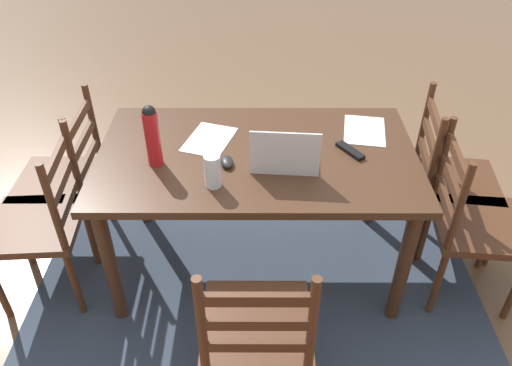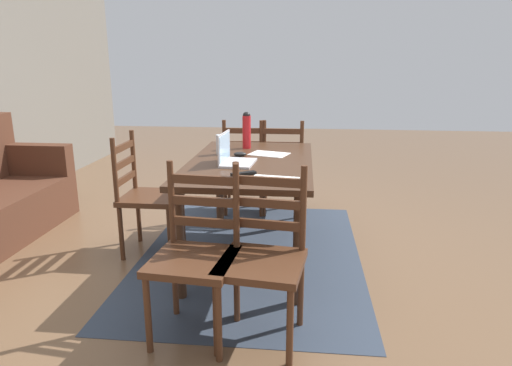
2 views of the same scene
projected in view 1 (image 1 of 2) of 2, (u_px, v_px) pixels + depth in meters
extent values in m
plane|color=brown|center=(256.00, 262.00, 2.93)|extent=(14.00, 14.00, 0.00)
cube|color=#333D4C|center=(256.00, 261.00, 2.93)|extent=(2.42, 1.70, 0.01)
cube|color=#422819|center=(256.00, 156.00, 2.48)|extent=(1.57, 0.91, 0.04)
cylinder|color=#422819|center=(374.00, 174.00, 3.01)|extent=(0.07, 0.07, 0.73)
cylinder|color=#422819|center=(139.00, 174.00, 3.01)|extent=(0.07, 0.07, 0.73)
cylinder|color=#422819|center=(402.00, 266.00, 2.41)|extent=(0.07, 0.07, 0.73)
cylinder|color=#422819|center=(109.00, 265.00, 2.41)|extent=(0.07, 0.07, 0.73)
cube|color=#4C2B19|center=(34.00, 225.00, 2.52)|extent=(0.47, 0.47, 0.04)
cylinder|color=#4C2B19|center=(20.00, 235.00, 2.80)|extent=(0.04, 0.04, 0.43)
cylinder|color=#4C2B19|center=(74.00, 284.00, 2.52)|extent=(0.04, 0.04, 0.43)
cylinder|color=#4C2B19|center=(89.00, 232.00, 2.82)|extent=(0.04, 0.04, 0.43)
cylinder|color=#4C2B19|center=(52.00, 210.00, 2.22)|extent=(0.04, 0.04, 0.50)
cylinder|color=#4C2B19|center=(72.00, 161.00, 2.53)|extent=(0.04, 0.04, 0.50)
cube|color=#4C2B19|center=(68.00, 200.00, 2.44)|extent=(0.05, 0.36, 0.05)
cube|color=#4C2B19|center=(62.00, 180.00, 2.36)|extent=(0.05, 0.36, 0.05)
cube|color=#4C2B19|center=(55.00, 158.00, 2.28)|extent=(0.05, 0.36, 0.05)
cube|color=#4C2B19|center=(455.00, 182.00, 2.80)|extent=(0.49, 0.49, 0.04)
cylinder|color=#4C2B19|center=(472.00, 196.00, 3.07)|extent=(0.04, 0.04, 0.43)
cylinder|color=#4C2B19|center=(487.00, 239.00, 2.77)|extent=(0.04, 0.04, 0.43)
cylinder|color=#4C2B19|center=(409.00, 191.00, 3.11)|extent=(0.04, 0.04, 0.43)
cylinder|color=#4C2B19|center=(417.00, 233.00, 2.81)|extent=(0.04, 0.04, 0.43)
cylinder|color=#4C2B19|center=(423.00, 124.00, 2.82)|extent=(0.04, 0.04, 0.50)
cylinder|color=#4C2B19|center=(433.00, 162.00, 2.52)|extent=(0.04, 0.04, 0.50)
cube|color=#4C2B19|center=(424.00, 157.00, 2.73)|extent=(0.07, 0.36, 0.05)
cube|color=#4C2B19|center=(429.00, 138.00, 2.66)|extent=(0.07, 0.36, 0.05)
cube|color=#4C2B19|center=(434.00, 117.00, 2.58)|extent=(0.07, 0.36, 0.05)
cube|color=#4C2B19|center=(478.00, 226.00, 2.51)|extent=(0.48, 0.48, 0.04)
cylinder|color=#4C2B19|center=(493.00, 237.00, 2.79)|extent=(0.04, 0.04, 0.43)
cylinder|color=#4C2B19|center=(424.00, 232.00, 2.82)|extent=(0.04, 0.04, 0.43)
cylinder|color=#4C2B19|center=(436.00, 283.00, 2.52)|extent=(0.04, 0.04, 0.43)
cylinder|color=#4C2B19|center=(441.00, 161.00, 2.53)|extent=(0.04, 0.04, 0.50)
cylinder|color=#4C2B19|center=(458.00, 209.00, 2.23)|extent=(0.04, 0.04, 0.50)
cube|color=#4C2B19|center=(444.00, 200.00, 2.44)|extent=(0.06, 0.36, 0.05)
cube|color=#4C2B19|center=(450.00, 179.00, 2.36)|extent=(0.06, 0.36, 0.05)
cube|color=#4C2B19|center=(457.00, 158.00, 2.29)|extent=(0.06, 0.36, 0.05)
cube|color=#4C2B19|center=(256.00, 325.00, 2.03)|extent=(0.44, 0.44, 0.04)
cylinder|color=#4C2B19|center=(215.00, 323.00, 2.33)|extent=(0.04, 0.04, 0.43)
cylinder|color=#4C2B19|center=(297.00, 323.00, 2.33)|extent=(0.04, 0.04, 0.43)
cylinder|color=#4C2B19|center=(200.00, 328.00, 1.72)|extent=(0.04, 0.04, 0.50)
cylinder|color=#4C2B19|center=(310.00, 328.00, 1.72)|extent=(0.04, 0.04, 0.50)
cube|color=#4C2B19|center=(255.00, 345.00, 1.78)|extent=(0.36, 0.02, 0.05)
cube|color=#4C2B19|center=(255.00, 324.00, 1.71)|extent=(0.36, 0.02, 0.05)
cube|color=#4C2B19|center=(255.00, 300.00, 1.63)|extent=(0.36, 0.02, 0.05)
cube|color=#4C2B19|center=(57.00, 181.00, 2.81)|extent=(0.44, 0.44, 0.04)
cylinder|color=#4C2B19|center=(22.00, 235.00, 2.80)|extent=(0.04, 0.04, 0.43)
cylinder|color=#4C2B19|center=(45.00, 193.00, 3.10)|extent=(0.04, 0.04, 0.43)
cylinder|color=#4C2B19|center=(90.00, 235.00, 2.80)|extent=(0.04, 0.04, 0.43)
cylinder|color=#4C2B19|center=(106.00, 193.00, 3.10)|extent=(0.04, 0.04, 0.43)
cylinder|color=#4C2B19|center=(73.00, 164.00, 2.50)|extent=(0.04, 0.04, 0.50)
cylinder|color=#4C2B19|center=(93.00, 125.00, 2.81)|extent=(0.04, 0.04, 0.50)
cube|color=#4C2B19|center=(87.00, 159.00, 2.72)|extent=(0.03, 0.36, 0.05)
cube|color=#4C2B19|center=(82.00, 140.00, 2.64)|extent=(0.03, 0.36, 0.05)
cube|color=#4C2B19|center=(77.00, 119.00, 2.56)|extent=(0.03, 0.36, 0.05)
cube|color=silver|center=(284.00, 160.00, 2.40)|extent=(0.34, 0.24, 0.02)
cube|color=silver|center=(284.00, 153.00, 2.25)|extent=(0.32, 0.03, 0.21)
cube|color=#A5CCEA|center=(284.00, 152.00, 2.26)|extent=(0.30, 0.03, 0.19)
cylinder|color=red|center=(152.00, 139.00, 2.31)|extent=(0.07, 0.07, 0.28)
sphere|color=black|center=(148.00, 112.00, 2.23)|extent=(0.06, 0.06, 0.06)
cylinder|color=silver|center=(211.00, 171.00, 2.21)|extent=(0.07, 0.07, 0.16)
ellipsoid|color=black|center=(226.00, 162.00, 2.38)|extent=(0.08, 0.11, 0.03)
cube|color=black|center=(349.00, 151.00, 2.47)|extent=(0.13, 0.17, 0.02)
cube|color=white|center=(208.00, 139.00, 2.56)|extent=(0.29, 0.35, 0.00)
cube|color=white|center=(364.00, 130.00, 2.63)|extent=(0.26, 0.33, 0.00)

